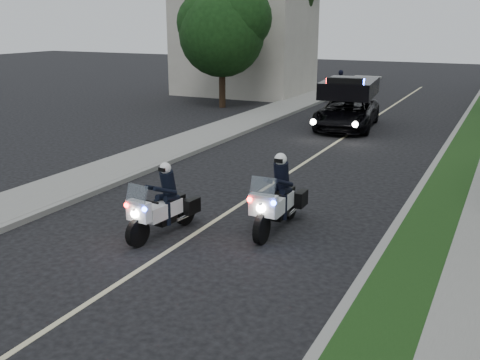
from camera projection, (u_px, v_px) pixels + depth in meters
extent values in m
plane|color=black|center=(120.00, 282.00, 10.47)|extent=(120.00, 120.00, 0.00)
cube|color=gray|center=(428.00, 176.00, 17.32)|extent=(0.20, 60.00, 0.15)
cube|color=#193814|center=(452.00, 178.00, 17.02)|extent=(1.20, 60.00, 0.16)
cube|color=gray|center=(200.00, 149.00, 20.81)|extent=(0.20, 60.00, 0.15)
cube|color=gray|center=(175.00, 147.00, 21.28)|extent=(2.00, 60.00, 0.16)
cube|color=#A8A396|center=(245.00, 39.00, 36.15)|extent=(8.00, 6.00, 7.00)
cube|color=#BFB78C|center=(304.00, 163.00, 19.09)|extent=(0.12, 50.00, 0.01)
imported|color=black|center=(346.00, 128.00, 25.30)|extent=(2.98, 5.42, 2.52)
imported|color=black|center=(339.00, 102.00, 33.20)|extent=(0.73, 1.84, 0.94)
imported|color=black|center=(339.00, 102.00, 33.20)|extent=(0.64, 0.45, 1.70)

